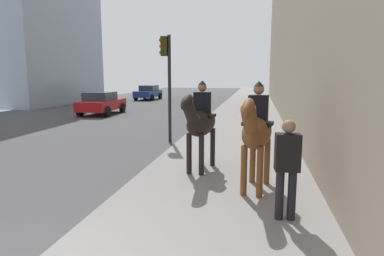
# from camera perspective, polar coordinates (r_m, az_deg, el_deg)

# --- Properties ---
(mounted_horse_near) EXTENTS (2.14, 0.81, 2.27)m
(mounted_horse_near) POSITION_cam_1_polar(r_m,az_deg,el_deg) (8.42, 1.43, 1.10)
(mounted_horse_near) COLOR black
(mounted_horse_near) RESTS_ON sidewalk_slab
(mounted_horse_far) EXTENTS (2.14, 0.82, 2.29)m
(mounted_horse_far) POSITION_cam_1_polar(r_m,az_deg,el_deg) (7.06, 10.83, -0.49)
(mounted_horse_far) COLOR brown
(mounted_horse_far) RESTS_ON sidewalk_slab
(pedestrian_greeting) EXTENTS (0.29, 0.42, 1.70)m
(pedestrian_greeting) POSITION_cam_1_polar(r_m,az_deg,el_deg) (5.80, 15.78, -5.74)
(pedestrian_greeting) COLOR black
(pedestrian_greeting) RESTS_ON sidewalk_slab
(car_near_lane) EXTENTS (4.00, 2.07, 1.44)m
(car_near_lane) POSITION_cam_1_polar(r_m,az_deg,el_deg) (22.25, -15.05, 4.12)
(car_near_lane) COLOR maroon
(car_near_lane) RESTS_ON ground
(car_far_lane) EXTENTS (4.04, 2.02, 1.44)m
(car_far_lane) POSITION_cam_1_polar(r_m,az_deg,el_deg) (34.40, -7.39, 6.00)
(car_far_lane) COLOR navy
(car_far_lane) RESTS_ON ground
(traffic_light_near_curb) EXTENTS (0.20, 0.44, 3.95)m
(traffic_light_near_curb) POSITION_cam_1_polar(r_m,az_deg,el_deg) (12.57, -4.23, 9.50)
(traffic_light_near_curb) COLOR black
(traffic_light_near_curb) RESTS_ON ground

